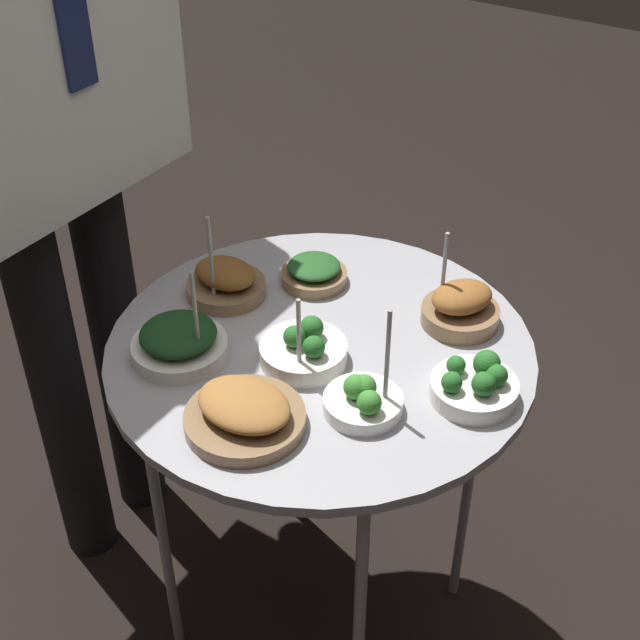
% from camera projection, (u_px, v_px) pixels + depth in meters
% --- Properties ---
extents(ground_plane, '(8.00, 8.00, 0.00)m').
position_uv_depth(ground_plane, '(320.00, 615.00, 1.88)').
color(ground_plane, black).
extents(serving_cart, '(0.70, 0.70, 0.73)m').
position_uv_depth(serving_cart, '(320.00, 369.00, 1.48)').
color(serving_cart, '#939399').
rests_on(serving_cart, ground_plane).
extents(bowl_broccoli_back_left, '(0.14, 0.14, 0.15)m').
position_uv_depth(bowl_broccoli_back_left, '(305.00, 350.00, 1.40)').
color(bowl_broccoli_back_left, silver).
rests_on(bowl_broccoli_back_left, serving_cart).
extents(bowl_roast_center, '(0.14, 0.14, 0.18)m').
position_uv_depth(bowl_roast_center, '(226.00, 281.00, 1.54)').
color(bowl_roast_center, brown).
rests_on(bowl_roast_center, serving_cart).
extents(bowl_roast_near_rim, '(0.13, 0.13, 0.16)m').
position_uv_depth(bowl_roast_near_rim, '(461.00, 307.00, 1.48)').
color(bowl_roast_near_rim, brown).
rests_on(bowl_roast_near_rim, serving_cart).
extents(bowl_broccoli_front_left, '(0.12, 0.12, 0.18)m').
position_uv_depth(bowl_broccoli_front_left, '(363.00, 399.00, 1.31)').
color(bowl_broccoli_front_left, white).
rests_on(bowl_broccoli_front_left, serving_cart).
extents(bowl_spinach_front_center, '(0.15, 0.15, 0.18)m').
position_uv_depth(bowl_spinach_front_center, '(179.00, 342.00, 1.41)').
color(bowl_spinach_front_center, silver).
rests_on(bowl_spinach_front_center, serving_cart).
extents(bowl_roast_front_right, '(0.18, 0.18, 0.06)m').
position_uv_depth(bowl_roast_front_right, '(245.00, 413.00, 1.28)').
color(bowl_roast_front_right, brown).
rests_on(bowl_roast_front_right, serving_cart).
extents(bowl_spinach_mid_left, '(0.12, 0.12, 0.05)m').
position_uv_depth(bowl_spinach_mid_left, '(314.00, 272.00, 1.58)').
color(bowl_spinach_mid_left, brown).
rests_on(bowl_spinach_mid_left, serving_cart).
extents(bowl_broccoli_far_rim, '(0.13, 0.13, 0.07)m').
position_uv_depth(bowl_broccoli_far_rim, '(475.00, 385.00, 1.33)').
color(bowl_broccoli_far_rim, silver).
rests_on(bowl_broccoli_far_rim, serving_cart).
extents(waiter_figure, '(0.65, 0.24, 1.76)m').
position_uv_depth(waiter_figure, '(26.00, 51.00, 1.44)').
color(waiter_figure, black).
rests_on(waiter_figure, ground_plane).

